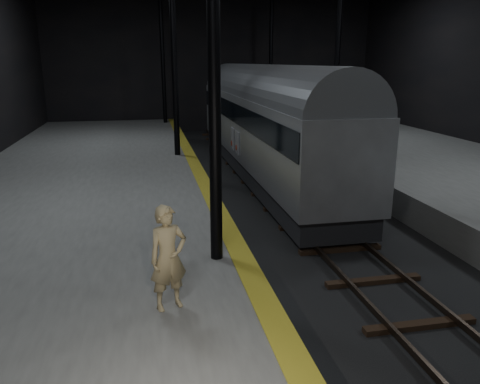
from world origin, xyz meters
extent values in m
plane|color=black|center=(0.00, 0.00, 0.00)|extent=(44.00, 44.00, 0.00)
cube|color=#51514F|center=(-7.50, 0.00, 0.50)|extent=(9.00, 43.80, 1.00)
cube|color=olive|center=(-3.25, 0.00, 1.00)|extent=(0.50, 43.80, 0.01)
cube|color=#3F3328|center=(-0.72, 0.00, 0.17)|extent=(0.08, 43.00, 0.14)
cube|color=#3F3328|center=(0.72, 0.00, 0.17)|extent=(0.08, 43.00, 0.14)
cube|color=black|center=(0.00, 0.00, 0.06)|extent=(2.40, 42.00, 0.12)
cylinder|color=black|center=(-3.80, -4.00, 6.00)|extent=(0.26, 0.26, 10.00)
cylinder|color=black|center=(-3.80, 8.00, 6.00)|extent=(0.26, 0.26, 10.00)
cylinder|color=black|center=(3.80, 8.00, 6.00)|extent=(0.26, 0.26, 10.00)
cylinder|color=black|center=(-3.80, 20.00, 6.00)|extent=(0.26, 0.26, 10.00)
cylinder|color=black|center=(3.80, 20.00, 6.00)|extent=(0.26, 0.26, 10.00)
cube|color=#919398|center=(0.00, 6.94, 2.35)|extent=(2.67, 18.41, 2.76)
cube|color=black|center=(0.00, 6.94, 0.62)|extent=(2.44, 18.04, 0.78)
cube|color=black|center=(0.00, 6.94, 2.99)|extent=(2.72, 18.13, 0.83)
cylinder|color=slate|center=(0.00, 6.94, 3.73)|extent=(2.62, 18.22, 2.62)
cube|color=black|center=(0.00, 0.50, 0.28)|extent=(1.66, 2.02, 0.32)
cube|color=black|center=(0.00, 13.38, 0.28)|extent=(1.66, 2.02, 0.32)
cube|color=silver|center=(-1.36, 6.02, 1.79)|extent=(0.04, 0.69, 0.97)
cube|color=silver|center=(-1.36, 7.13, 1.79)|extent=(0.04, 0.69, 0.97)
cylinder|color=maroon|center=(-1.38, 6.19, 1.56)|extent=(0.03, 0.24, 0.24)
cylinder|color=maroon|center=(-1.38, 7.29, 1.56)|extent=(0.03, 0.24, 0.24)
imported|color=tan|center=(-4.92, -5.96, 1.93)|extent=(0.79, 0.66, 1.86)
camera|label=1|loc=(-5.18, -13.42, 5.16)|focal=35.00mm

